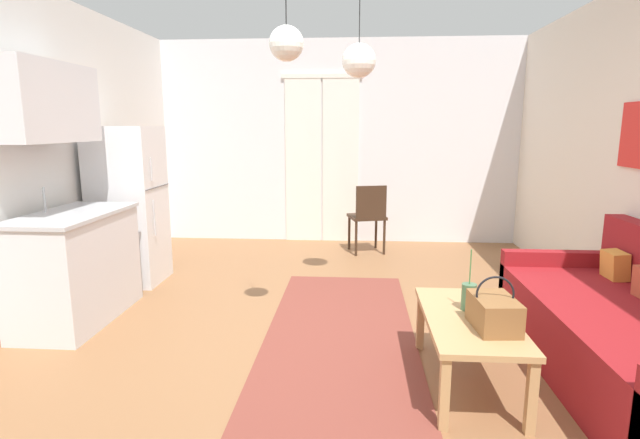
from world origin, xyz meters
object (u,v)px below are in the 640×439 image
(coffee_table, at_px, (469,325))
(refrigerator, at_px, (129,206))
(pendant_lamp_far, at_px, (359,61))
(couch, at_px, (640,339))
(pendant_lamp_near, at_px, (286,43))
(bamboo_vase, at_px, (469,297))
(handbag, at_px, (494,312))
(accent_chair, at_px, (368,214))

(coffee_table, relative_size, refrigerator, 0.67)
(coffee_table, height_order, pendant_lamp_far, pendant_lamp_far)
(couch, xyz_separation_m, pendant_lamp_near, (-2.22, 0.39, 1.81))
(refrigerator, bearing_deg, coffee_table, -32.17)
(coffee_table, bearing_deg, couch, 5.96)
(couch, distance_m, bamboo_vase, 1.07)
(couch, distance_m, pendant_lamp_near, 2.89)
(coffee_table, height_order, handbag, handbag)
(bamboo_vase, xyz_separation_m, accent_chair, (-0.55, 3.07, -0.03))
(coffee_table, distance_m, handbag, 0.25)
(bamboo_vase, xyz_separation_m, refrigerator, (-2.98, 1.75, 0.26))
(bamboo_vase, distance_m, handbag, 0.29)
(coffee_table, height_order, pendant_lamp_near, pendant_lamp_near)
(refrigerator, bearing_deg, couch, -23.51)
(bamboo_vase, height_order, handbag, bamboo_vase)
(pendant_lamp_far, bearing_deg, accent_chair, 84.67)
(couch, distance_m, pendant_lamp_far, 2.94)
(refrigerator, bearing_deg, accent_chair, 28.42)
(couch, height_order, bamboo_vase, couch)
(bamboo_vase, xyz_separation_m, handbag, (0.08, -0.28, 0.01))
(coffee_table, height_order, accent_chair, accent_chair)
(pendant_lamp_near, bearing_deg, refrigerator, 142.99)
(refrigerator, xyz_separation_m, pendant_lamp_near, (1.80, -1.36, 1.31))
(accent_chair, relative_size, pendant_lamp_far, 1.19)
(bamboo_vase, height_order, pendant_lamp_far, pendant_lamp_far)
(pendant_lamp_near, height_order, pendant_lamp_far, same)
(handbag, relative_size, accent_chair, 0.41)
(accent_chair, height_order, pendant_lamp_far, pendant_lamp_far)
(coffee_table, bearing_deg, pendant_lamp_far, 112.88)
(handbag, bearing_deg, couch, 16.19)
(couch, distance_m, coffee_table, 1.07)
(handbag, height_order, pendant_lamp_far, pendant_lamp_far)
(coffee_table, distance_m, refrigerator, 3.52)
(coffee_table, relative_size, handbag, 2.98)
(coffee_table, relative_size, accent_chair, 1.21)
(bamboo_vase, height_order, refrigerator, refrigerator)
(couch, height_order, coffee_table, couch)
(accent_chair, distance_m, pendant_lamp_far, 2.27)
(pendant_lamp_near, bearing_deg, pendant_lamp_far, 66.47)
(refrigerator, height_order, accent_chair, refrigerator)
(coffee_table, xyz_separation_m, handbag, (0.09, -0.17, 0.15))
(accent_chair, xyz_separation_m, pendant_lamp_far, (-0.15, -1.57, 1.63))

